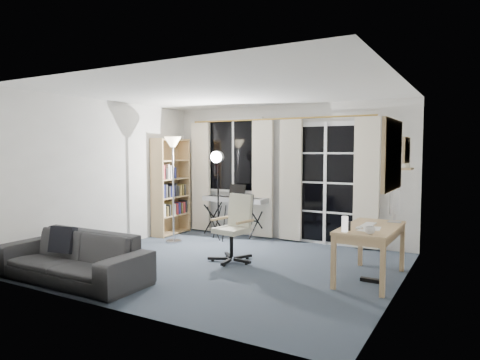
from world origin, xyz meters
name	(u,v)px	position (x,y,z in m)	size (l,w,h in m)	color
floor	(228,266)	(0.00, 0.00, -0.01)	(4.50, 4.00, 0.02)	#313C48
window	(234,155)	(-1.05, 1.97, 1.50)	(1.20, 0.08, 1.40)	white
french_door	(326,184)	(0.75, 1.97, 1.03)	(1.32, 0.09, 2.11)	white
curtains	(276,179)	(-0.14, 1.88, 1.09)	(3.60, 0.07, 2.13)	gold
bookshelf	(169,189)	(-2.12, 1.36, 0.86)	(0.30, 0.85, 1.82)	tan
torchiere_lamp	(173,158)	(-1.59, 0.81, 1.47)	(0.32, 0.32, 1.83)	#B2B2B7
keyboard_piano	(235,200)	(-0.88, 1.70, 0.68)	(1.26, 0.63, 0.90)	black
studio_light	(217,167)	(-0.99, 1.29, 1.30)	(0.35, 0.35, 1.62)	black
office_chair	(236,221)	(-0.03, 0.30, 0.57)	(0.66, 0.66, 0.96)	black
desk	(371,233)	(1.88, 0.29, 0.58)	(0.64, 1.25, 0.67)	tan
monitor	(395,203)	(2.08, 0.74, 0.92)	(0.16, 0.48, 0.42)	silver
desk_clutter	(362,241)	(1.82, 0.08, 0.52)	(0.40, 0.75, 0.84)	white
mug	(370,229)	(1.98, -0.21, 0.72)	(0.11, 0.09, 0.11)	silver
wall_mirror	(392,155)	(2.22, -0.35, 1.55)	(0.04, 0.94, 0.74)	tan
framed_print	(406,150)	(2.23, 0.55, 1.60)	(0.03, 0.42, 0.32)	tan
wall_shelf	(406,165)	(2.16, 1.05, 1.41)	(0.16, 0.30, 0.18)	tan
sofa	(72,249)	(-1.29, -1.55, 0.39)	(2.00, 0.60, 0.78)	#343336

